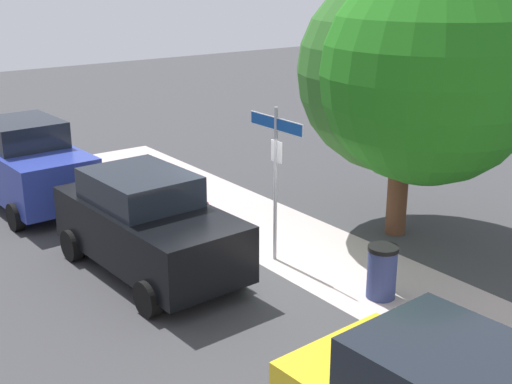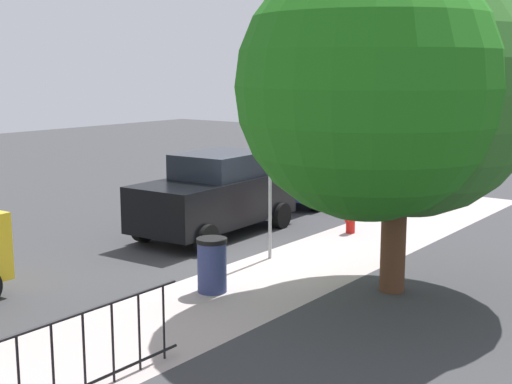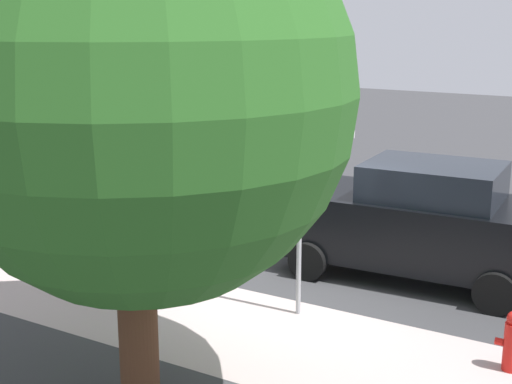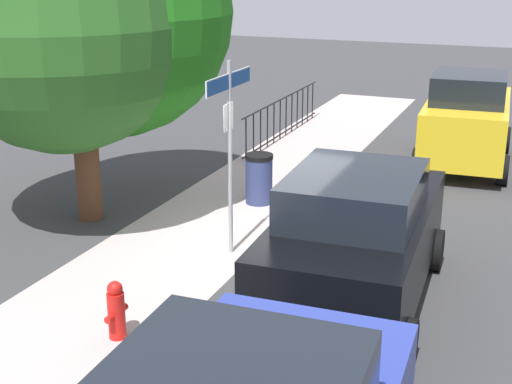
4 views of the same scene
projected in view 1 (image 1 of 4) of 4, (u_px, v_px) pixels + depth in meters
name	position (u px, v px, depth m)	size (l,w,h in m)	color
ground_plane	(265.00, 267.00, 13.36)	(60.00, 60.00, 0.00)	#38383A
sidewalk_strip	(385.00, 286.00, 12.56)	(24.00, 2.60, 0.00)	#B3A19E
street_sign	(276.00, 154.00, 13.04)	(1.59, 0.07, 3.12)	#9EA0A5
shade_tree	(412.00, 71.00, 13.75)	(5.44, 4.68, 5.85)	#543421
car_blue	(28.00, 164.00, 16.54)	(4.25, 2.22, 2.12)	#2A3995
car_black	(147.00, 224.00, 12.87)	(4.46, 2.23, 1.95)	black
fire_hydrant	(202.00, 200.00, 16.05)	(0.42, 0.22, 0.78)	red
trash_bin	(382.00, 272.00, 11.99)	(0.55, 0.55, 0.98)	navy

